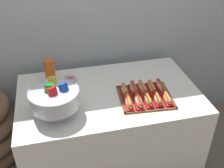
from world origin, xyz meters
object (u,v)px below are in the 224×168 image
(hot_dog_0, at_px, (129,102))
(hot_dog_8, at_px, (152,88))
(serving_tray, at_px, (145,97))
(donut, at_px, (70,79))
(hot_dog_7, at_px, (143,88))
(hot_dog_3, at_px, (158,99))
(hot_dog_9, at_px, (161,87))
(punch_bowl, at_px, (55,98))
(hot_dog_6, at_px, (134,89))
(cup_stack, at_px, (50,70))
(hot_dog_2, at_px, (148,100))
(buffet_table, at_px, (109,125))
(hot_dog_1, at_px, (139,101))
(hot_dog_4, at_px, (167,99))
(hot_dog_5, at_px, (125,90))

(hot_dog_0, xyz_separation_m, hot_dog_8, (0.24, 0.15, -0.00))
(serving_tray, xyz_separation_m, donut, (-0.55, 0.38, 0.01))
(hot_dog_7, bearing_deg, hot_dog_3, -70.14)
(hot_dog_3, xyz_separation_m, hot_dog_9, (0.09, 0.16, -0.00))
(hot_dog_9, distance_m, donut, 0.77)
(punch_bowl, bearing_deg, hot_dog_7, 9.72)
(hot_dog_6, height_order, hot_dog_7, hot_dog_6)
(hot_dog_3, xyz_separation_m, punch_bowl, (-0.76, 0.05, 0.11))
(hot_dog_6, relative_size, cup_stack, 0.93)
(hot_dog_2, xyz_separation_m, hot_dog_6, (-0.06, 0.17, 0.00))
(serving_tray, xyz_separation_m, cup_stack, (-0.70, 0.44, 0.09))
(serving_tray, height_order, hot_dog_8, hot_dog_8)
(buffet_table, height_order, hot_dog_0, hot_dog_0)
(serving_tray, bearing_deg, hot_dog_0, -155.77)
(cup_stack, bearing_deg, punch_bowl, -87.98)
(hot_dog_1, relative_size, hot_dog_2, 1.11)
(hot_dog_3, height_order, hot_dog_8, hot_dog_3)
(hot_dog_4, bearing_deg, hot_dog_5, 146.61)
(buffet_table, distance_m, donut, 0.53)
(hot_dog_0, distance_m, hot_dog_2, 0.15)
(hot_dog_0, distance_m, hot_dog_5, 0.17)
(hot_dog_3, xyz_separation_m, hot_dog_8, (0.01, 0.16, -0.00))
(hot_dog_3, distance_m, hot_dog_6, 0.22)
(hot_dog_0, bearing_deg, hot_dog_9, 24.23)
(hot_dog_4, height_order, hot_dog_9, hot_dog_9)
(hot_dog_3, relative_size, cup_stack, 0.86)
(hot_dog_2, height_order, hot_dog_6, same)
(hot_dog_2, bearing_deg, hot_dog_5, 127.69)
(cup_stack, bearing_deg, hot_dog_0, -43.11)
(cup_stack, bearing_deg, hot_dog_7, -26.90)
(hot_dog_3, bearing_deg, buffet_table, 145.29)
(hot_dog_0, height_order, hot_dog_9, hot_dog_0)
(hot_dog_1, distance_m, donut, 0.66)
(hot_dog_1, height_order, hot_dog_6, same)
(hot_dog_4, bearing_deg, hot_dog_0, 175.42)
(buffet_table, xyz_separation_m, hot_dog_5, (0.12, -0.05, 0.39))
(buffet_table, relative_size, hot_dog_3, 9.05)
(hot_dog_5, distance_m, cup_stack, 0.66)
(hot_dog_4, bearing_deg, hot_dog_2, 175.42)
(hot_dog_3, distance_m, hot_dog_7, 0.18)
(hot_dog_0, distance_m, hot_dog_8, 0.28)
(cup_stack, bearing_deg, hot_dog_2, -36.97)
(buffet_table, bearing_deg, hot_dog_9, -9.51)
(buffet_table, height_order, hot_dog_7, hot_dog_7)
(hot_dog_7, xyz_separation_m, donut, (-0.56, 0.30, -0.02))
(hot_dog_8, bearing_deg, cup_stack, 154.99)
(buffet_table, distance_m, hot_dog_2, 0.52)
(hot_dog_2, xyz_separation_m, hot_dog_5, (-0.14, 0.18, -0.00))
(hot_dog_7, bearing_deg, buffet_table, 167.81)
(hot_dog_5, xyz_separation_m, donut, (-0.41, 0.29, -0.02))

